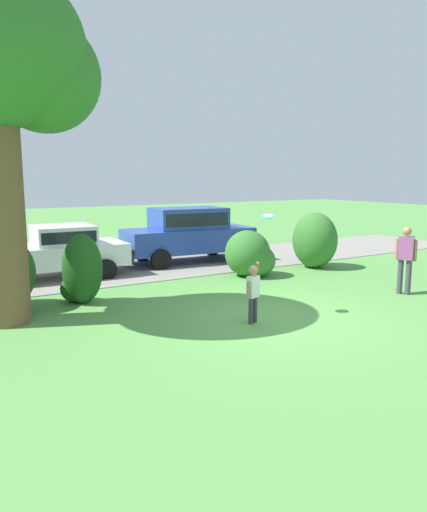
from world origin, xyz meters
The scene contains 11 objects.
ground_plane centered at (0.00, 0.00, 0.00)m, with size 80.00×80.00×0.00m, color #518E42.
driveway_strip centered at (0.00, 6.84, 0.01)m, with size 28.00×4.40×0.02m, color gray.
shrub_near_tree centered at (-4.73, 3.87, 0.84)m, with size 1.39×1.55×1.68m.
shrub_centre_left centered at (-3.08, 3.46, 0.72)m, with size 0.96×0.98×1.67m.
shrub_centre centered at (2.20, 3.91, 0.64)m, with size 1.44×1.47×1.40m.
shrub_centre_right centered at (4.85, 3.98, 0.85)m, with size 1.39×1.56×1.83m.
parked_sedan centered at (-2.85, 6.74, 0.85)m, with size 4.45×2.20×1.56m.
parked_suv centered at (1.78, 7.07, 1.08)m, with size 4.82×2.37×1.92m.
child_thrower centered at (-0.54, 0.02, 0.72)m, with size 0.40×0.35×1.29m.
frisbee centered at (0.06, 0.34, 2.16)m, with size 0.29×0.28×0.12m.
adult_onlooker centered at (4.24, 0.01, 0.98)m, with size 0.37×0.47×1.74m.
Camera 1 is at (-6.27, -7.80, 3.00)m, focal length 33.96 mm.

